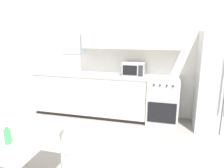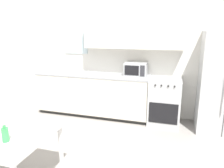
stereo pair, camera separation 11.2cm
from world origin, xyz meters
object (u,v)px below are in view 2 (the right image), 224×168
(oven_range, at_px, (165,102))
(refrigerator, at_px, (224,83))
(coffee_mug, at_px, (87,73))
(drink_bottle, at_px, (5,134))
(microwave, at_px, (136,69))

(oven_range, height_order, refrigerator, refrigerator)
(coffee_mug, height_order, drink_bottle, coffee_mug)
(oven_range, distance_m, refrigerator, 1.14)
(refrigerator, bearing_deg, drink_bottle, -133.61)
(refrigerator, bearing_deg, microwave, 174.53)
(refrigerator, bearing_deg, oven_range, 177.82)
(microwave, bearing_deg, refrigerator, -5.47)
(refrigerator, height_order, drink_bottle, refrigerator)
(microwave, xyz_separation_m, coffee_mug, (-0.98, -0.28, -0.09))
(coffee_mug, bearing_deg, refrigerator, 2.58)
(oven_range, height_order, microwave, microwave)
(microwave, height_order, coffee_mug, microwave)
(coffee_mug, bearing_deg, microwave, 15.90)
(microwave, bearing_deg, oven_range, -10.78)
(oven_range, distance_m, drink_bottle, 3.07)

